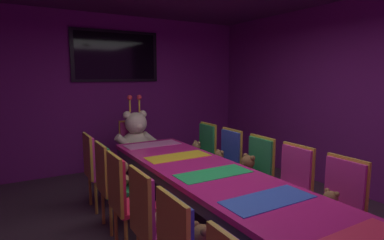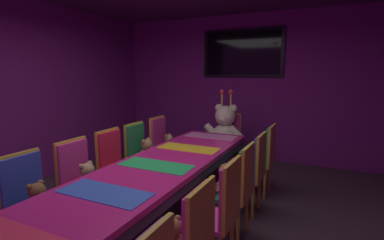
# 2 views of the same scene
# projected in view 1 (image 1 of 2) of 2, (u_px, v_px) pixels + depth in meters

# --- Properties ---
(wall_back) EXTENTS (5.20, 0.12, 2.80)m
(wall_back) POSITION_uv_depth(u_px,v_px,m) (116.00, 92.00, 5.75)
(wall_back) COLOR #721E72
(wall_back) RESTS_ON ground_plane
(wall_right) EXTENTS (0.12, 6.40, 2.80)m
(wall_right) POSITION_uv_depth(u_px,v_px,m) (369.00, 98.00, 4.32)
(wall_right) COLOR #721E72
(wall_right) RESTS_ON ground_plane
(banquet_table) EXTENTS (0.90, 3.59, 0.75)m
(banquet_table) POSITION_uv_depth(u_px,v_px,m) (214.00, 182.00, 3.12)
(banquet_table) COLOR #C61E72
(banquet_table) RESTS_ON ground_plane
(chair_left_2) EXTENTS (0.42, 0.41, 0.98)m
(chair_left_2) POSITION_uv_depth(u_px,v_px,m) (149.00, 217.00, 2.49)
(chair_left_2) COLOR #CC338C
(chair_left_2) RESTS_ON ground_plane
(teddy_left_2) EXTENTS (0.25, 0.32, 0.30)m
(teddy_left_2) POSITION_uv_depth(u_px,v_px,m) (166.00, 214.00, 2.56)
(teddy_left_2) COLOR tan
(teddy_left_2) RESTS_ON chair_left_2
(chair_left_3) EXTENTS (0.42, 0.41, 0.98)m
(chair_left_3) POSITION_uv_depth(u_px,v_px,m) (123.00, 193.00, 2.98)
(chair_left_3) COLOR red
(chair_left_3) RESTS_ON ground_plane
(chair_left_4) EXTENTS (0.42, 0.41, 0.98)m
(chair_left_4) POSITION_uv_depth(u_px,v_px,m) (109.00, 178.00, 3.44)
(chair_left_4) COLOR #268C4C
(chair_left_4) RESTS_ON ground_plane
(teddy_left_4) EXTENTS (0.26, 0.34, 0.32)m
(teddy_left_4) POSITION_uv_depth(u_px,v_px,m) (122.00, 175.00, 3.51)
(teddy_left_4) COLOR #9E7247
(teddy_left_4) RESTS_ON chair_left_4
(chair_left_5) EXTENTS (0.42, 0.41, 0.98)m
(chair_left_5) POSITION_uv_depth(u_px,v_px,m) (95.00, 164.00, 3.97)
(chair_left_5) COLOR #CC338C
(chair_left_5) RESTS_ON ground_plane
(teddy_left_5) EXTENTS (0.22, 0.28, 0.26)m
(teddy_left_5) POSITION_uv_depth(u_px,v_px,m) (106.00, 164.00, 4.04)
(teddy_left_5) COLOR tan
(teddy_left_5) RESTS_ON chair_left_5
(chair_right_1) EXTENTS (0.42, 0.41, 0.98)m
(chair_right_1) POSITION_uv_depth(u_px,v_px,m) (340.00, 200.00, 2.81)
(chair_right_1) COLOR #CC338C
(chair_right_1) RESTS_ON ground_plane
(teddy_right_1) EXTENTS (0.21, 0.27, 0.26)m
(teddy_right_1) POSITION_uv_depth(u_px,v_px,m) (330.00, 206.00, 2.74)
(teddy_right_1) COLOR olive
(teddy_right_1) RESTS_ON chair_right_1
(chair_right_2) EXTENTS (0.42, 0.41, 0.98)m
(chair_right_2) POSITION_uv_depth(u_px,v_px,m) (292.00, 181.00, 3.31)
(chair_right_2) COLOR #CC338C
(chair_right_2) RESTS_ON ground_plane
(chair_right_3) EXTENTS (0.42, 0.41, 0.98)m
(chair_right_3) POSITION_uv_depth(u_px,v_px,m) (257.00, 169.00, 3.77)
(chair_right_3) COLOR #268C4C
(chair_right_3) RESTS_ON ground_plane
(teddy_right_3) EXTENTS (0.27, 0.35, 0.33)m
(teddy_right_3) POSITION_uv_depth(u_px,v_px,m) (247.00, 170.00, 3.70)
(teddy_right_3) COLOR brown
(teddy_right_3) RESTS_ON chair_right_3
(chair_right_4) EXTENTS (0.42, 0.41, 0.98)m
(chair_right_4) POSITION_uv_depth(u_px,v_px,m) (227.00, 158.00, 4.27)
(chair_right_4) COLOR #2D47B2
(chair_right_4) RESTS_ON ground_plane
(teddy_right_4) EXTENTS (0.21, 0.27, 0.26)m
(teddy_right_4) POSITION_uv_depth(u_px,v_px,m) (219.00, 161.00, 4.21)
(teddy_right_4) COLOR olive
(teddy_right_4) RESTS_ON chair_right_4
(chair_right_5) EXTENTS (0.42, 0.41, 0.98)m
(chair_right_5) POSITION_uv_depth(u_px,v_px,m) (204.00, 149.00, 4.80)
(chair_right_5) COLOR #268C4C
(chair_right_5) RESTS_ON ground_plane
(teddy_right_5) EXTENTS (0.22, 0.29, 0.27)m
(teddy_right_5) POSITION_uv_depth(u_px,v_px,m) (196.00, 151.00, 4.73)
(teddy_right_5) COLOR #9E7247
(teddy_right_5) RESTS_ON chair_right_5
(throne_chair) EXTENTS (0.41, 0.42, 0.98)m
(throne_chair) POSITION_uv_depth(u_px,v_px,m) (133.00, 144.00, 5.13)
(throne_chair) COLOR #CC338C
(throne_chair) RESTS_ON ground_plane
(king_teddy_bear) EXTENTS (0.74, 0.57, 0.95)m
(king_teddy_bear) POSITION_uv_depth(u_px,v_px,m) (137.00, 136.00, 4.96)
(king_teddy_bear) COLOR beige
(king_teddy_bear) RESTS_ON throne_chair
(wall_tv) EXTENTS (1.56, 0.06, 0.90)m
(wall_tv) POSITION_uv_depth(u_px,v_px,m) (116.00, 56.00, 5.58)
(wall_tv) COLOR black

